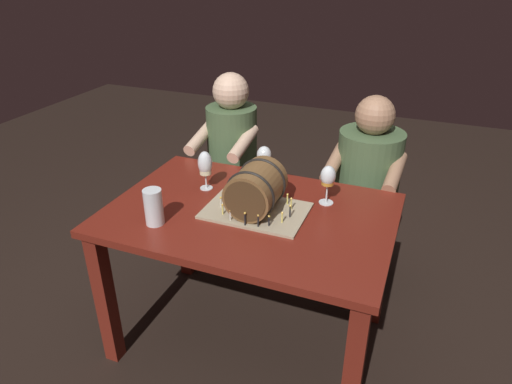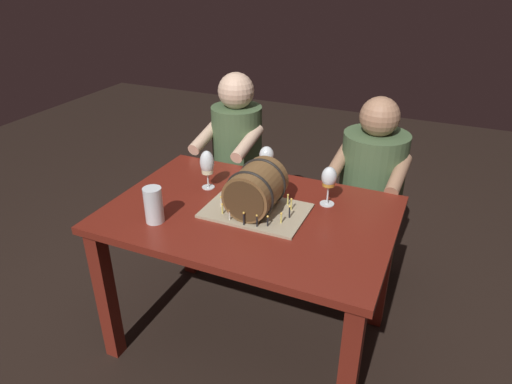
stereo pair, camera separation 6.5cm
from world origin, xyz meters
name	(u,v)px [view 1 (the left image)]	position (x,y,z in m)	size (l,w,h in m)	color
ground_plane	(251,336)	(0.00, 0.00, 0.00)	(8.00, 8.00, 0.00)	black
dining_table	(250,234)	(0.00, 0.00, 0.63)	(1.27, 0.86, 0.75)	maroon
barrel_cake	(256,191)	(0.03, 0.01, 0.86)	(0.45, 0.31, 0.23)	tan
wine_glass_white	(205,165)	(-0.28, 0.13, 0.88)	(0.07, 0.07, 0.19)	white
wine_glass_empty	(264,156)	(-0.06, 0.33, 0.88)	(0.07, 0.07, 0.18)	white
wine_glass_amber	(328,178)	(0.30, 0.20, 0.88)	(0.07, 0.07, 0.19)	white
beer_pint	(154,208)	(-0.34, -0.24, 0.83)	(0.08, 0.08, 0.16)	white
person_seated_left	(233,177)	(-0.41, 0.71, 0.53)	(0.34, 0.45, 1.18)	#2A3A24
person_seated_right	(364,200)	(0.41, 0.71, 0.53)	(0.40, 0.49, 1.14)	#2A3A24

